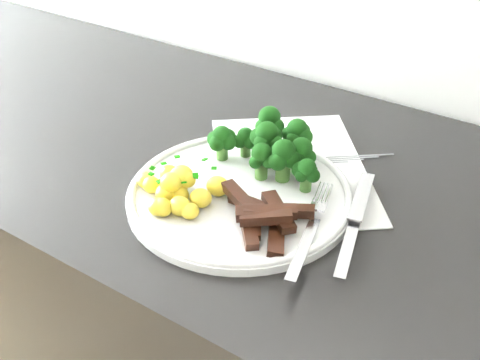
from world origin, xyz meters
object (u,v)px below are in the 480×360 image
knife (352,234)px  plate (240,193)px  potatoes (178,188)px  beef_strips (264,215)px  fork (309,233)px  broccoli (273,145)px  recipe_paper (291,167)px

knife → plate: bearing=-178.5°
potatoes → beef_strips: 0.12m
knife → fork: bearing=-134.7°
broccoli → recipe_paper: bearing=63.4°
broccoli → potatoes: (-0.06, -0.13, -0.02)m
plate → potatoes: (-0.06, -0.06, 0.02)m
knife → broccoli: bearing=155.5°
potatoes → broccoli: bearing=63.8°
fork → potatoes: bearing=-173.2°
recipe_paper → knife: knife is taller
fork → knife: size_ratio=0.93×
beef_strips → fork: size_ratio=0.66×
potatoes → beef_strips: (0.12, 0.02, -0.00)m
beef_strips → fork: (0.06, 0.00, -0.00)m
recipe_paper → fork: fork is taller
recipe_paper → beef_strips: 0.15m
beef_strips → broccoli: bearing=116.2°
potatoes → beef_strips: size_ratio=0.90×
beef_strips → recipe_paper: bearing=106.3°
beef_strips → fork: 0.06m
broccoli → knife: 0.17m
fork → beef_strips: bearing=-176.6°
recipe_paper → knife: 0.17m
fork → knife: 0.06m
broccoli → plate: bearing=-93.8°
recipe_paper → plate: size_ratio=1.21×
potatoes → beef_strips: bearing=8.5°
broccoli → knife: size_ratio=0.85×
plate → fork: 0.13m
potatoes → knife: potatoes is taller
plate → potatoes: bearing=-136.7°
fork → knife: fork is taller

